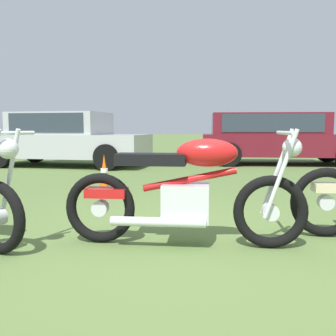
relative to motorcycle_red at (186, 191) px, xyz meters
name	(u,v)px	position (x,y,z in m)	size (l,w,h in m)	color
ground_plane	(181,247)	(-0.04, -0.05, -0.48)	(120.00, 120.00, 0.00)	#567038
motorcycle_red	(186,191)	(0.00, 0.00, 0.00)	(2.10, 0.64, 1.02)	black
car_silver	(64,136)	(-3.05, 6.95, 0.32)	(4.57, 2.59, 1.43)	#B2B5BA
car_burgundy	(275,135)	(2.73, 7.51, 0.36)	(4.54, 2.12, 1.43)	maroon
traffic_cone	(104,174)	(-1.25, 2.95, -0.21)	(0.25, 0.25, 0.59)	#EA590F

